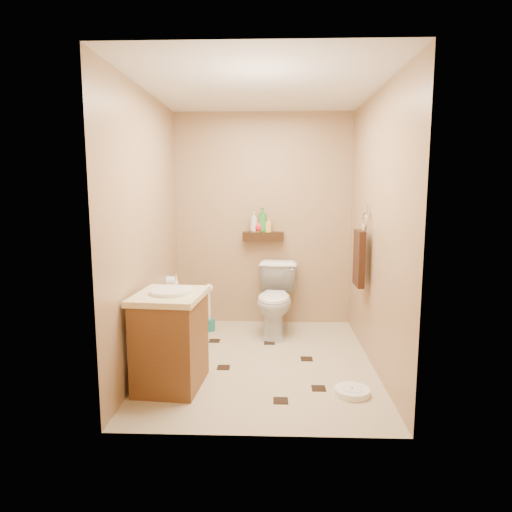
{
  "coord_description": "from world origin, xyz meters",
  "views": [
    {
      "loc": [
        0.1,
        -3.96,
        1.58
      ],
      "look_at": [
        -0.05,
        0.25,
        0.94
      ],
      "focal_mm": 32.0,
      "sensor_mm": 36.0,
      "label": 1
    }
  ],
  "objects": [
    {
      "name": "toilet_brush",
      "position": [
        -0.59,
        0.88,
        0.18
      ],
      "size": [
        0.12,
        0.12,
        0.53
      ],
      "color": "#1B6C67",
      "rests_on": "ground"
    },
    {
      "name": "wall_back",
      "position": [
        0.0,
        1.25,
        1.2
      ],
      "size": [
        2.0,
        0.04,
        2.4
      ],
      "primitive_type": "cube",
      "color": "#A2825D",
      "rests_on": "ground"
    },
    {
      "name": "wall_left",
      "position": [
        -1.0,
        0.0,
        1.2
      ],
      "size": [
        0.04,
        2.5,
        2.4
      ],
      "primitive_type": "cube",
      "color": "#A2825D",
      "rests_on": "ground"
    },
    {
      "name": "ceiling",
      "position": [
        0.0,
        0.0,
        2.4
      ],
      "size": [
        2.0,
        2.5,
        0.02
      ],
      "primitive_type": "cube",
      "color": "silver",
      "rests_on": "wall_back"
    },
    {
      "name": "vanity",
      "position": [
        -0.7,
        -0.52,
        0.39
      ],
      "size": [
        0.56,
        0.66,
        0.88
      ],
      "rotation": [
        0.0,
        0.0,
        -0.09
      ],
      "color": "brown",
      "rests_on": "ground"
    },
    {
      "name": "wall_front",
      "position": [
        0.0,
        -1.25,
        1.2
      ],
      "size": [
        2.0,
        0.04,
        2.4
      ],
      "primitive_type": "cube",
      "color": "#A2825D",
      "rests_on": "ground"
    },
    {
      "name": "ground",
      "position": [
        0.0,
        0.0,
        0.0
      ],
      "size": [
        2.5,
        2.5,
        0.0
      ],
      "primitive_type": "plane",
      "color": "#CAB693",
      "rests_on": "ground"
    },
    {
      "name": "bottle_e",
      "position": [
        0.06,
        1.17,
        1.15
      ],
      "size": [
        0.1,
        0.1,
        0.17
      ],
      "primitive_type": "imported",
      "rotation": [
        0.0,
        0.0,
        4.42
      ],
      "color": "#ECAC4E",
      "rests_on": "wall_shelf"
    },
    {
      "name": "wall_shelf",
      "position": [
        0.0,
        1.17,
        1.02
      ],
      "size": [
        0.46,
        0.14,
        0.1
      ],
      "primitive_type": "cube",
      "color": "#37210F",
      "rests_on": "wall_back"
    },
    {
      "name": "wall_right",
      "position": [
        1.0,
        0.0,
        1.2
      ],
      "size": [
        0.04,
        2.5,
        2.4
      ],
      "primitive_type": "cube",
      "color": "#A2825D",
      "rests_on": "ground"
    },
    {
      "name": "bottle_d",
      "position": [
        -0.01,
        1.17,
        1.21
      ],
      "size": [
        0.15,
        0.15,
        0.28
      ],
      "primitive_type": "imported",
      "rotation": [
        0.0,
        0.0,
        5.38
      ],
      "color": "#2C8530",
      "rests_on": "wall_shelf"
    },
    {
      "name": "toilet",
      "position": [
        0.14,
        0.83,
        0.37
      ],
      "size": [
        0.49,
        0.77,
        0.75
      ],
      "primitive_type": "imported",
      "rotation": [
        0.0,
        0.0,
        -0.09
      ],
      "color": "white",
      "rests_on": "ground"
    },
    {
      "name": "towel_ring",
      "position": [
        0.91,
        0.25,
        0.95
      ],
      "size": [
        0.12,
        0.3,
        0.76
      ],
      "color": "silver",
      "rests_on": "wall_right"
    },
    {
      "name": "floor_accents",
      "position": [
        0.06,
        -0.06,
        0.0
      ],
      "size": [
        1.07,
        1.42,
        0.01
      ],
      "color": "black",
      "rests_on": "ground"
    },
    {
      "name": "bathroom_scale",
      "position": [
        0.72,
        -0.64,
        0.03
      ],
      "size": [
        0.33,
        0.33,
        0.05
      ],
      "rotation": [
        0.0,
        0.0,
        -0.27
      ],
      "color": "white",
      "rests_on": "ground"
    },
    {
      "name": "toilet_paper",
      "position": [
        -0.94,
        0.65,
        0.6
      ],
      "size": [
        0.12,
        0.11,
        0.12
      ],
      "color": "white",
      "rests_on": "wall_left"
    },
    {
      "name": "bottle_b",
      "position": [
        -0.05,
        1.17,
        1.14
      ],
      "size": [
        0.09,
        0.09,
        0.15
      ],
      "primitive_type": "imported",
      "rotation": [
        0.0,
        0.0,
        0.93
      ],
      "color": "gold",
      "rests_on": "wall_shelf"
    },
    {
      "name": "bottle_a",
      "position": [
        -0.1,
        1.17,
        1.19
      ],
      "size": [
        0.13,
        0.13,
        0.23
      ],
      "primitive_type": "imported",
      "rotation": [
        0.0,
        0.0,
        5.36
      ],
      "color": "beige",
      "rests_on": "wall_shelf"
    },
    {
      "name": "bottle_c",
      "position": [
        -0.05,
        1.17,
        1.15
      ],
      "size": [
        0.14,
        0.14,
        0.15
      ],
      "primitive_type": "imported",
      "rotation": [
        0.0,
        0.0,
        4.5
      ],
      "color": "red",
      "rests_on": "wall_shelf"
    }
  ]
}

